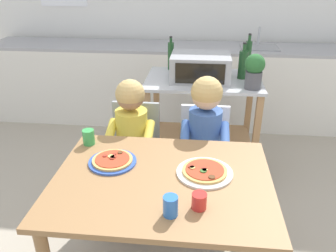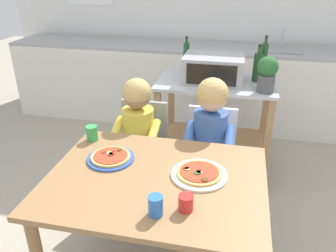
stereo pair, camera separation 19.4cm
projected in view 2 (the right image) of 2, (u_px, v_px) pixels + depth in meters
name	position (u px, v px, depth m)	size (l,w,h in m)	color
ground_plane	(187.00, 179.00, 3.01)	(10.72, 10.72, 0.00)	#A89E8C
kitchen_counter	(205.00, 85.00, 3.92)	(4.48, 0.60, 1.09)	silver
kitchen_island_cart	(215.00, 112.00, 2.91)	(0.95, 0.62, 0.86)	#B7BABF
toaster_oven	(213.00, 69.00, 2.72)	(0.47, 0.36, 0.21)	#999BA0
bottle_dark_olive_oil	(186.00, 56.00, 3.00)	(0.05, 0.05, 0.29)	#1E4723
bottle_slim_sauce	(258.00, 67.00, 2.71)	(0.07, 0.07, 0.30)	#1E4723
bottle_clear_vinegar	(264.00, 60.00, 2.78)	(0.05, 0.05, 0.34)	#1E4723
potted_herb_plant	(267.00, 73.00, 2.47)	(0.15, 0.15, 0.27)	#4C4C51
dining_table	(156.00, 195.00, 1.79)	(1.11, 0.86, 0.74)	olive
dining_chair_left	(142.00, 148.00, 2.53)	(0.36, 0.36, 0.81)	gray
dining_chair_right	(209.00, 157.00, 2.42)	(0.36, 0.36, 0.81)	silver
child_in_yellow_shirt	(136.00, 133.00, 2.34)	(0.32, 0.42, 1.02)	#424C6B
child_in_blue_striped_shirt	(209.00, 137.00, 2.23)	(0.32, 0.42, 1.06)	#424C6B
pizza_plate_blue_rimmed	(111.00, 157.00, 1.90)	(0.26, 0.26, 0.03)	#3356B7
pizza_plate_white	(199.00, 174.00, 1.75)	(0.29, 0.29, 0.03)	white
drinking_cup_blue	(156.00, 206.00, 1.47)	(0.07, 0.07, 0.10)	blue
drinking_cup_red	(186.00, 203.00, 1.50)	(0.07, 0.07, 0.08)	red
drinking_cup_green	(92.00, 133.00, 2.09)	(0.07, 0.07, 0.09)	green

